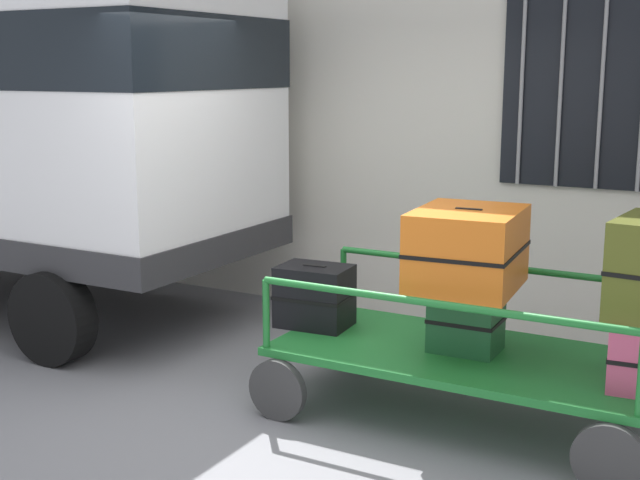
{
  "coord_description": "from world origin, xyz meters",
  "views": [
    {
      "loc": [
        2.79,
        -4.23,
        2.14
      ],
      "look_at": [
        0.11,
        0.58,
        1.04
      ],
      "focal_mm": 47.96,
      "sensor_mm": 36.0,
      "label": 1
    }
  ],
  "objects_px": {
    "suitcase_midleft_middle": "(467,249)",
    "van": "(0,112)",
    "luggage_cart": "(463,363)",
    "suitcase_left_bottom": "(315,296)",
    "suitcase_midleft_bottom": "(466,319)"
  },
  "relations": [
    {
      "from": "luggage_cart",
      "to": "van",
      "type": "bearing_deg",
      "value": 174.03
    },
    {
      "from": "suitcase_left_bottom",
      "to": "suitcase_midleft_bottom",
      "type": "height_order",
      "value": "suitcase_left_bottom"
    },
    {
      "from": "suitcase_left_bottom",
      "to": "suitcase_midleft_middle",
      "type": "distance_m",
      "value": 1.15
    },
    {
      "from": "suitcase_midleft_middle",
      "to": "van",
      "type": "bearing_deg",
      "value": 174.09
    },
    {
      "from": "luggage_cart",
      "to": "suitcase_midleft_middle",
      "type": "xyz_separation_m",
      "value": [
        -0.0,
        0.0,
        0.72
      ]
    },
    {
      "from": "suitcase_left_bottom",
      "to": "suitcase_midleft_bottom",
      "type": "distance_m",
      "value": 1.07
    },
    {
      "from": "van",
      "to": "suitcase_left_bottom",
      "type": "xyz_separation_m",
      "value": [
        3.45,
        -0.45,
        -1.12
      ]
    },
    {
      "from": "suitcase_midleft_middle",
      "to": "suitcase_left_bottom",
      "type": "bearing_deg",
      "value": 179.0
    },
    {
      "from": "suitcase_midleft_bottom",
      "to": "suitcase_midleft_middle",
      "type": "xyz_separation_m",
      "value": [
        0.0,
        -0.02,
        0.45
      ]
    },
    {
      "from": "luggage_cart",
      "to": "suitcase_left_bottom",
      "type": "distance_m",
      "value": 1.1
    },
    {
      "from": "van",
      "to": "suitcase_left_bottom",
      "type": "relative_size",
      "value": 9.45
    },
    {
      "from": "suitcase_left_bottom",
      "to": "suitcase_midleft_middle",
      "type": "height_order",
      "value": "suitcase_midleft_middle"
    },
    {
      "from": "van",
      "to": "suitcase_midleft_middle",
      "type": "bearing_deg",
      "value": -5.91
    },
    {
      "from": "van",
      "to": "suitcase_left_bottom",
      "type": "distance_m",
      "value": 3.66
    },
    {
      "from": "van",
      "to": "luggage_cart",
      "type": "xyz_separation_m",
      "value": [
        4.52,
        -0.47,
        -1.4
      ]
    }
  ]
}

